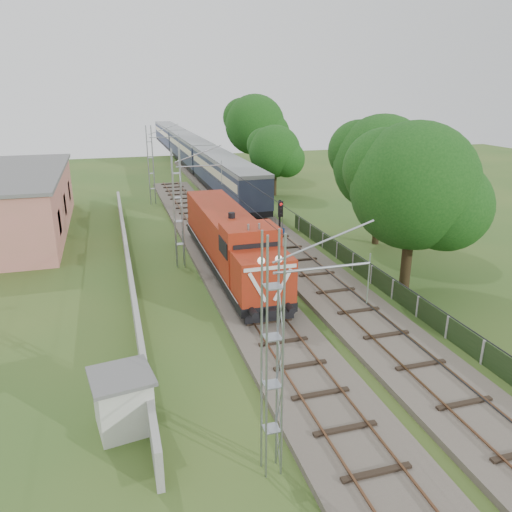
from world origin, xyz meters
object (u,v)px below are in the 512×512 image
object	(u,v)px
relay_hut	(123,401)
locomotive	(230,240)
signal_post	(280,222)
coach_rake	(190,148)

from	to	relation	value
relay_hut	locomotive	bearing A→B (deg)	62.65
locomotive	signal_post	bearing A→B (deg)	-2.07
coach_rake	relay_hut	xyz separation A→B (m)	(-12.40, -61.48, -1.56)
locomotive	coach_rake	xyz separation A→B (m)	(5.00, 47.18, 0.42)
locomotive	signal_post	world-z (taller)	locomotive
relay_hut	coach_rake	bearing A→B (deg)	78.60
relay_hut	signal_post	bearing A→B (deg)	52.83
locomotive	signal_post	distance (m)	3.50
coach_rake	signal_post	size ratio (longest dim) A/B	15.39
signal_post	relay_hut	distance (m)	17.93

